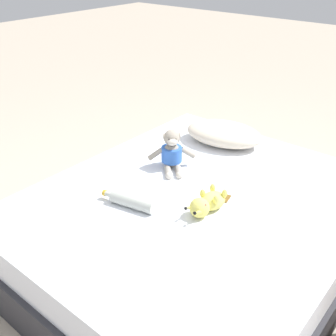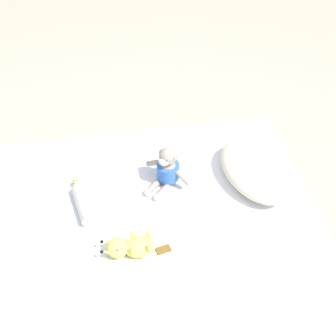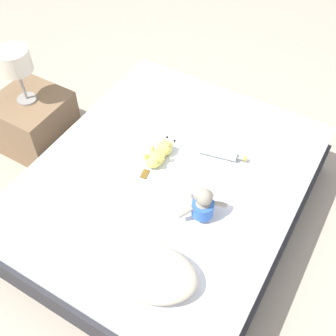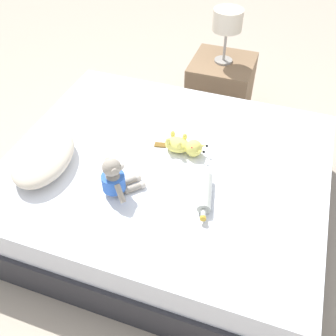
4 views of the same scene
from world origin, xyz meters
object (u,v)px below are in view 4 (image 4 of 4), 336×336
(bed, at_px, (166,187))
(glass_bottle, at_px, (205,193))
(plush_yellow_creature, at_px, (184,146))
(pillow, at_px, (43,156))
(nightstand, at_px, (220,87))
(bedside_lamp, at_px, (228,22))
(plush_monkey, at_px, (115,179))

(bed, bearing_deg, glass_bottle, -125.49)
(plush_yellow_creature, height_order, glass_bottle, plush_yellow_creature)
(pillow, relative_size, nightstand, 1.18)
(nightstand, distance_m, bedside_lamp, 0.54)
(bed, xyz_separation_m, nightstand, (1.19, -0.05, 0.02))
(plush_yellow_creature, bearing_deg, plush_monkey, 150.29)
(glass_bottle, bearing_deg, bed, 54.51)
(plush_monkey, xyz_separation_m, glass_bottle, (0.11, -0.45, -0.06))
(glass_bottle, relative_size, nightstand, 0.63)
(pillow, distance_m, nightstand, 1.63)
(pillow, xyz_separation_m, plush_monkey, (-0.06, -0.47, 0.03))
(plush_yellow_creature, bearing_deg, nightstand, 1.13)
(plush_monkey, relative_size, plush_yellow_creature, 0.78)
(glass_bottle, xyz_separation_m, bedside_lamp, (1.39, 0.23, 0.31))
(plush_monkey, xyz_separation_m, nightstand, (1.50, -0.22, -0.30))
(bedside_lamp, bearing_deg, plush_yellow_creature, -178.87)
(bed, bearing_deg, nightstand, -2.55)
(bed, distance_m, glass_bottle, 0.43)
(bed, bearing_deg, plush_monkey, 152.05)
(bed, distance_m, nightstand, 1.19)
(nightstand, height_order, bedside_lamp, bedside_lamp)
(pillow, height_order, nightstand, pillow)
(bed, relative_size, glass_bottle, 6.19)
(bedside_lamp, bearing_deg, bed, 177.45)
(glass_bottle, xyz_separation_m, nightstand, (1.39, 0.23, -0.23))
(glass_bottle, bearing_deg, nightstand, 9.52)
(nightstand, bearing_deg, plush_monkey, 171.66)
(plush_monkey, distance_m, plush_yellow_creature, 0.49)
(nightstand, bearing_deg, bedside_lamp, 0.00)
(plush_monkey, distance_m, glass_bottle, 0.47)
(pillow, relative_size, plush_yellow_creature, 1.70)
(pillow, distance_m, plush_yellow_creature, 0.80)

